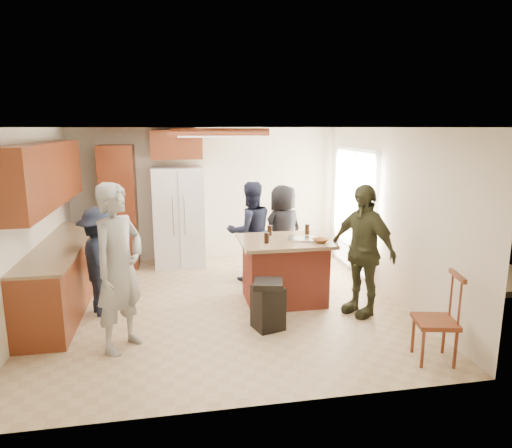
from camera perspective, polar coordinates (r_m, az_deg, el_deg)
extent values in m
plane|color=tan|center=(6.70, -4.24, -9.97)|extent=(5.00, 5.00, 0.00)
plane|color=white|center=(6.21, -4.60, 11.95)|extent=(5.00, 5.00, 0.00)
plane|color=beige|center=(8.79, -6.16, 3.75)|extent=(5.00, 0.00, 5.00)
plane|color=beige|center=(3.94, -0.51, -6.54)|extent=(5.00, 0.00, 5.00)
plane|color=beige|center=(6.57, -26.64, -0.27)|extent=(0.00, 5.00, 5.00)
plane|color=beige|center=(7.04, 16.26, 1.28)|extent=(0.00, 5.00, 5.00)
cube|color=white|center=(8.14, 12.30, 1.45)|extent=(0.02, 1.60, 2.10)
cube|color=white|center=(8.13, 12.17, 1.45)|extent=(0.08, 1.72, 2.10)
cube|color=maroon|center=(6.41, -4.78, 11.41)|extent=(1.30, 0.70, 0.10)
cube|color=white|center=(6.41, -4.77, 10.87)|extent=(1.10, 0.50, 0.02)
cube|color=olive|center=(9.08, 20.91, -5.13)|extent=(3.00, 3.00, 0.10)
cube|color=#593319|center=(9.72, 23.09, 2.15)|extent=(1.40, 1.60, 2.00)
imported|color=gray|center=(5.35, -16.74, -5.29)|extent=(0.83, 0.87, 1.92)
imported|color=#191E32|center=(7.50, -0.71, -0.93)|extent=(0.88, 0.64, 1.65)
imported|color=black|center=(7.67, 3.41, -0.94)|extent=(0.91, 0.78, 1.57)
imported|color=#363720|center=(6.27, 13.13, -3.20)|extent=(0.95, 1.17, 1.78)
imported|color=#182031|center=(6.49, -18.87, -4.46)|extent=(0.79, 1.05, 1.47)
cube|color=maroon|center=(7.07, -22.80, -5.93)|extent=(0.60, 3.00, 0.88)
cube|color=#846B4C|center=(6.95, -23.11, -2.31)|extent=(0.64, 3.00, 0.04)
cube|color=maroon|center=(6.82, -24.81, 5.63)|extent=(0.35, 3.00, 0.85)
cube|color=maroon|center=(8.55, -16.74, 2.05)|extent=(0.60, 0.60, 2.20)
cube|color=maroon|center=(8.38, -9.95, 9.76)|extent=(0.90, 0.60, 0.50)
cube|color=white|center=(8.45, -9.62, 0.91)|extent=(0.90, 0.72, 1.80)
cube|color=gray|center=(8.09, -9.58, 0.42)|extent=(0.01, 0.01, 1.71)
cylinder|color=silver|center=(8.05, -10.31, 0.98)|extent=(0.02, 0.02, 0.70)
cylinder|color=silver|center=(8.05, -8.89, 1.04)|extent=(0.02, 0.02, 0.70)
cube|color=#AD3F2C|center=(6.67, 3.56, -6.02)|extent=(1.10, 0.85, 0.88)
cube|color=#7B6547|center=(6.54, 3.61, -2.15)|extent=(1.28, 1.03, 0.05)
cube|color=silver|center=(6.55, 5.84, -1.85)|extent=(0.48, 0.42, 0.02)
imported|color=brown|center=(6.42, 8.05, -2.04)|extent=(0.29, 0.29, 0.05)
cylinder|color=black|center=(6.29, 1.33, -1.76)|extent=(0.07, 0.07, 0.15)
cylinder|color=black|center=(6.76, 1.71, -0.79)|extent=(0.07, 0.07, 0.15)
cylinder|color=black|center=(6.87, 6.42, -0.67)|extent=(0.07, 0.07, 0.15)
cube|color=black|center=(5.84, 1.51, -10.42)|extent=(0.42, 0.42, 0.55)
cube|color=black|center=(5.73, 1.52, -7.51)|extent=(0.43, 0.43, 0.08)
cube|color=maroon|center=(5.38, 21.50, -11.30)|extent=(0.50, 0.50, 0.05)
cylinder|color=maroon|center=(5.28, 20.11, -14.41)|extent=(0.04, 0.04, 0.44)
cylinder|color=maroon|center=(5.39, 23.66, -14.14)|extent=(0.04, 0.04, 0.44)
cylinder|color=maroon|center=(5.57, 19.04, -12.89)|extent=(0.04, 0.04, 0.44)
cylinder|color=maroon|center=(5.67, 22.42, -12.68)|extent=(0.04, 0.04, 0.44)
cube|color=maroon|center=(5.27, 23.89, -5.96)|extent=(0.13, 0.40, 0.05)
cylinder|color=maroon|center=(5.25, 24.14, -8.95)|extent=(0.03, 0.03, 0.50)
cylinder|color=maroon|center=(5.45, 23.21, -8.08)|extent=(0.03, 0.03, 0.50)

